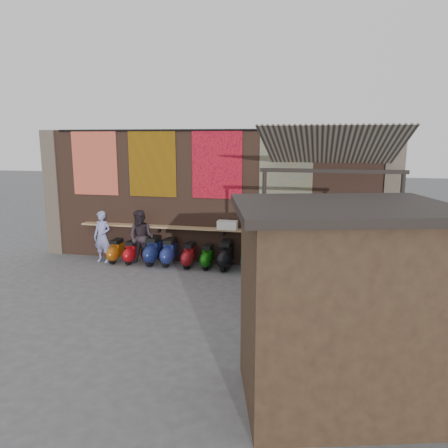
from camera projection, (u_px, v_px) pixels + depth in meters
The scene contains 34 objects.
ground at pixel (182, 290), 10.95m from camera, with size 70.00×70.00×0.00m, color #474749.
brick_wall at pixel (209, 197), 13.14m from camera, with size 10.00×0.40×4.00m, color brown.
pier_left at pixel (55, 193), 14.26m from camera, with size 0.50×0.50×4.00m, color #4C4238.
pier_right at pixel (391, 203), 12.02m from camera, with size 0.50×0.50×4.00m, color #4C4238.
eating_counter at pixel (206, 229), 12.96m from camera, with size 8.00×0.32×0.05m, color #9E7A51.
shelf_box at pixel (227, 225), 12.76m from camera, with size 0.58×0.31×0.25m, color white.
tapestry_redgold at pixel (95, 163), 13.51m from camera, with size 1.50×0.02×2.00m, color #A0173B.
tapestry_sun at pixel (152, 163), 13.10m from camera, with size 1.50×0.02×2.00m, color #C47E0B.
tapestry_orange at pixel (217, 164), 12.67m from camera, with size 1.50×0.02×2.00m, color red.
tapestry_multi at pixel (286, 165), 12.24m from camera, with size 1.50×0.02×2.00m, color #225D7D.
hang_rail at pixel (206, 130), 12.54m from camera, with size 0.06×0.06×9.50m, color black.
scooter_stool_0 at pixel (116, 251), 13.38m from camera, with size 0.33×0.73×0.69m, color #9A4C0E, non-canonical shape.
scooter_stool_1 at pixel (132, 252), 13.28m from camera, with size 0.32×0.71×0.68m, color #AB0D12, non-canonical shape.
scooter_stool_2 at pixel (153, 251), 13.16m from camera, with size 0.39×0.87×0.82m, color #151E4F, non-canonical shape.
scooter_stool_3 at pixel (169, 252), 13.06m from camera, with size 0.37×0.82×0.78m, color navy, non-canonical shape.
scooter_stool_4 at pixel (189, 255), 12.86m from camera, with size 0.33×0.74×0.70m, color maroon, non-canonical shape.
scooter_stool_5 at pixel (208, 257), 12.75m from camera, with size 0.32×0.71×0.68m, color #0E560C, non-canonical shape.
scooter_stool_6 at pixel (226, 255), 12.64m from camera, with size 0.39×0.87×0.83m, color black, non-canonical shape.
scooter_stool_7 at pixel (249, 258), 12.50m from camera, with size 0.36×0.80×0.76m, color #175D4F, non-canonical shape.
scooter_stool_8 at pixel (266, 259), 12.36m from camera, with size 0.35×0.78×0.74m, color #0C138A, non-canonical shape.
diner_left at pixel (102, 237), 13.31m from camera, with size 0.58×0.38×1.58m, color #8486C0.
diner_right at pixel (141, 238), 13.04m from camera, with size 0.80×0.63×1.65m, color #2A2127.
shopper_navy at pixel (270, 272), 9.73m from camera, with size 0.94×0.39×1.61m, color #162131.
shopper_grey at pixel (327, 261), 10.32m from camera, with size 1.16×0.67×1.79m, color #58585D.
shopper_tan at pixel (273, 247), 11.56m from camera, with size 0.88×0.57×1.81m, color #846354.
market_stall at pixel (338, 311), 6.08m from camera, with size 2.56×1.92×2.77m, color black.
stall_roof at pixel (344, 208), 5.80m from camera, with size 2.87×2.21×0.12m, color black.
stall_sign at pixel (321, 249), 6.93m from camera, with size 1.20×0.04×0.50m, color gold.
stall_shelf at pixel (319, 309), 7.12m from camera, with size 2.13×0.10×0.06m, color #473321.
awning_canvas at pixel (332, 147), 10.37m from camera, with size 3.20×3.40×0.03m, color beige.
awning_ledger at pixel (331, 131), 11.81m from camera, with size 3.30×0.08×0.12m, color #33261C.
awning_header at pixel (332, 171), 9.02m from camera, with size 3.00×0.08×0.08m, color black.
awning_post_left at pixel (263, 240), 9.62m from camera, with size 0.09×0.09×3.10m, color black.
awning_post_right at pixel (398, 246), 9.02m from camera, with size 0.09×0.09×3.10m, color black.
Camera 1 is at (3.31, -9.93, 3.75)m, focal length 35.00 mm.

